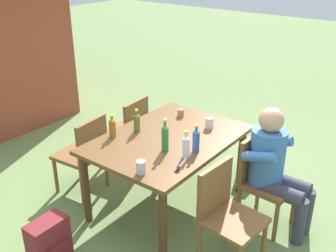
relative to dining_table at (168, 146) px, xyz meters
name	(u,v)px	position (x,y,z in m)	size (l,w,h in m)	color
ground_plane	(168,204)	(0.00, 0.00, -0.68)	(24.00, 24.00, 0.00)	#6B844C
dining_table	(168,146)	(0.00, 0.00, 0.00)	(1.50, 1.08, 0.77)	brown
chair_near_right	(262,176)	(0.34, -0.84, -0.19)	(0.46, 0.46, 0.87)	brown
chair_near_left	(226,211)	(-0.33, -0.84, -0.19)	(0.48, 0.48, 0.87)	brown
chair_far_right	(129,130)	(0.34, 0.84, -0.19)	(0.48, 0.48, 0.87)	brown
chair_far_left	(85,152)	(-0.33, 0.84, -0.19)	(0.48, 0.48, 0.87)	brown
person_in_white_shirt	(275,164)	(0.34, -0.95, -0.03)	(0.47, 0.61, 1.18)	#3D70B2
bottle_green	(165,137)	(-0.23, -0.14, 0.22)	(0.06, 0.06, 0.31)	#287A38
bottle_amber	(112,127)	(-0.31, 0.43, 0.19)	(0.06, 0.06, 0.23)	#996019
bottle_blue	(196,140)	(-0.08, -0.37, 0.20)	(0.06, 0.06, 0.26)	#2D56A3
bottle_clear	(186,146)	(-0.21, -0.36, 0.20)	(0.06, 0.06, 0.25)	white
bottle_olive	(137,122)	(-0.08, 0.32, 0.19)	(0.06, 0.06, 0.24)	#566623
cup_steel	(141,167)	(-0.65, -0.22, 0.15)	(0.08, 0.08, 0.11)	#B2B7BC
cup_glass	(209,123)	(0.42, -0.20, 0.14)	(0.08, 0.08, 0.11)	silver
cup_terracotta	(181,113)	(0.49, 0.20, 0.13)	(0.07, 0.07, 0.08)	#BC6B47
table_knife	(180,166)	(-0.37, -0.41, 0.09)	(0.24, 0.08, 0.01)	silver
backpack_by_near_side	(50,243)	(-1.24, 0.29, -0.49)	(0.33, 0.25, 0.41)	maroon
backpack_by_far_side	(251,158)	(1.10, -0.38, -0.50)	(0.34, 0.22, 0.38)	#2D4784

